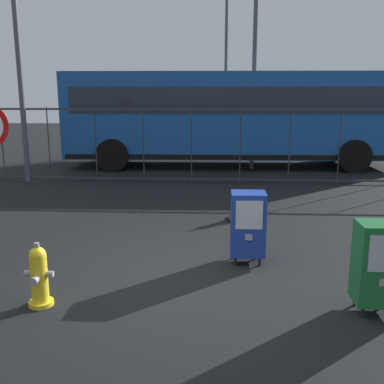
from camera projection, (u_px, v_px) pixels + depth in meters
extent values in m
plane|color=black|center=(164.00, 279.00, 5.83)|extent=(60.00, 60.00, 0.00)
cylinder|color=yellow|center=(41.00, 303.00, 5.12)|extent=(0.28, 0.28, 0.05)
cylinder|color=yellow|center=(39.00, 278.00, 5.05)|extent=(0.19, 0.19, 0.55)
sphere|color=yellow|center=(38.00, 255.00, 5.00)|extent=(0.19, 0.19, 0.19)
cylinder|color=gray|center=(37.00, 245.00, 4.97)|extent=(0.06, 0.06, 0.05)
cylinder|color=gray|center=(34.00, 281.00, 4.92)|extent=(0.09, 0.08, 0.09)
cylinder|color=gray|center=(28.00, 273.00, 5.05)|extent=(0.07, 0.07, 0.07)
cylinder|color=gray|center=(50.00, 274.00, 5.04)|extent=(0.07, 0.07, 0.07)
cylinder|color=black|center=(363.00, 312.00, 4.83)|extent=(0.04, 0.04, 0.12)
cylinder|color=black|center=(355.00, 300.00, 5.10)|extent=(0.04, 0.04, 0.12)
cube|color=#19602D|center=(378.00, 263.00, 4.85)|extent=(0.48, 0.40, 0.90)
cube|color=gray|center=(384.00, 283.00, 4.67)|extent=(0.10, 0.02, 0.08)
cylinder|color=black|center=(236.00, 261.00, 6.29)|extent=(0.04, 0.04, 0.12)
cylinder|color=black|center=(260.00, 262.00, 6.27)|extent=(0.04, 0.04, 0.12)
cylinder|color=black|center=(235.00, 254.00, 6.56)|extent=(0.04, 0.04, 0.12)
cylinder|color=black|center=(258.00, 255.00, 6.54)|extent=(0.04, 0.04, 0.12)
cube|color=navy|center=(248.00, 224.00, 6.31)|extent=(0.48, 0.40, 0.90)
cube|color=#B2B7BF|center=(249.00, 215.00, 6.07)|extent=(0.36, 0.01, 0.40)
cube|color=gray|center=(249.00, 237.00, 6.13)|extent=(0.10, 0.02, 0.08)
cube|color=black|center=(237.00, 219.00, 8.55)|extent=(0.36, 0.36, 0.03)
cone|color=orange|center=(237.00, 206.00, 8.50)|extent=(0.28, 0.28, 0.50)
cylinder|color=white|center=(237.00, 203.00, 8.48)|extent=(0.17, 0.17, 0.06)
cube|color=#2D2D33|center=(192.00, 109.00, 11.67)|extent=(18.00, 0.04, 0.05)
cube|color=#2D2D33|center=(192.00, 179.00, 12.07)|extent=(18.00, 0.04, 0.05)
cylinder|color=#2D2D33|center=(2.00, 144.00, 12.16)|extent=(0.03, 0.03, 2.00)
cylinder|color=#2D2D33|center=(49.00, 145.00, 12.09)|extent=(0.03, 0.03, 2.00)
cylinder|color=#2D2D33|center=(96.00, 145.00, 12.02)|extent=(0.03, 0.03, 2.00)
cylinder|color=#2D2D33|center=(143.00, 145.00, 11.95)|extent=(0.03, 0.03, 2.00)
cylinder|color=#2D2D33|center=(192.00, 146.00, 11.88)|extent=(0.03, 0.03, 2.00)
cylinder|color=#2D2D33|center=(240.00, 146.00, 11.81)|extent=(0.03, 0.03, 2.00)
cylinder|color=#2D2D33|center=(289.00, 146.00, 11.74)|extent=(0.03, 0.03, 2.00)
cylinder|color=#2D2D33|center=(339.00, 147.00, 11.67)|extent=(0.03, 0.03, 2.00)
cube|color=#19519E|center=(231.00, 115.00, 14.60)|extent=(10.55, 2.74, 2.65)
cube|color=#1E2838|center=(231.00, 100.00, 14.50)|extent=(9.93, 2.75, 0.80)
cube|color=black|center=(230.00, 152.00, 14.86)|extent=(10.35, 2.75, 0.16)
cylinder|color=black|center=(354.00, 156.00, 13.52)|extent=(1.01, 0.30, 1.00)
cylinder|color=black|center=(332.00, 147.00, 15.96)|extent=(1.01, 0.30, 1.00)
cylinder|color=black|center=(112.00, 155.00, 13.75)|extent=(1.01, 0.30, 1.00)
cylinder|color=black|center=(127.00, 146.00, 16.19)|extent=(1.01, 0.30, 1.00)
cylinder|color=#4C4F54|center=(255.00, 47.00, 13.60)|extent=(0.14, 0.14, 7.43)
cylinder|color=#4C4F54|center=(17.00, 34.00, 11.45)|extent=(0.14, 0.14, 7.65)
cylinder|color=#4C4F54|center=(226.00, 64.00, 20.08)|extent=(0.14, 0.14, 7.29)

